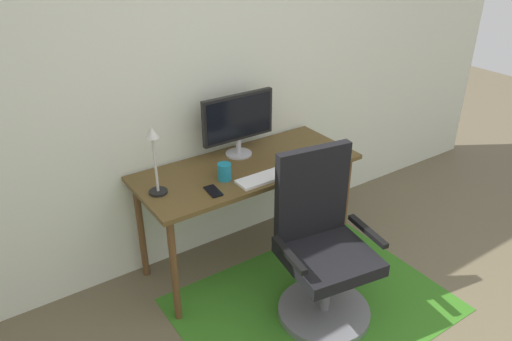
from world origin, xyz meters
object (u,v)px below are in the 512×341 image
object	(u,v)px
monitor	(238,120)
keyboard	(269,176)
coffee_cup	(224,172)
office_chair	(322,256)
desk_lamp	(154,154)
computer_mouse	(302,161)
cell_phone	(213,191)
desk	(247,176)

from	to	relation	value
monitor	keyboard	world-z (taller)	monitor
monitor	coffee_cup	distance (m)	0.41
office_chair	desk_lamp	bearing A→B (deg)	146.09
monitor	computer_mouse	size ratio (longest dim) A/B	5.05
cell_phone	desk_lamp	distance (m)	0.41
monitor	desk_lamp	bearing A→B (deg)	-165.61
monitor	office_chair	world-z (taller)	monitor
cell_phone	office_chair	size ratio (longest dim) A/B	0.13
coffee_cup	desk_lamp	size ratio (longest dim) A/B	0.26
keyboard	computer_mouse	xyz separation A→B (m)	(0.30, 0.04, 0.01)
desk	cell_phone	bearing A→B (deg)	-153.75
desk	coffee_cup	bearing A→B (deg)	-159.73
desk	office_chair	size ratio (longest dim) A/B	1.40
desk	keyboard	size ratio (longest dim) A/B	3.44
desk	monitor	size ratio (longest dim) A/B	2.82
monitor	coffee_cup	world-z (taller)	monitor
coffee_cup	cell_phone	size ratio (longest dim) A/B	0.77
computer_mouse	desk_lamp	distance (m)	0.99
monitor	coffee_cup	bearing A→B (deg)	-136.33
coffee_cup	desk_lamp	bearing A→B (deg)	169.10
monitor	office_chair	distance (m)	1.03
desk	desk_lamp	xyz separation A→B (m)	(-0.63, -0.00, 0.34)
desk	cell_phone	world-z (taller)	cell_phone
cell_phone	desk	bearing A→B (deg)	30.55
desk	cell_phone	size ratio (longest dim) A/B	10.56
monitor	computer_mouse	distance (m)	0.50
keyboard	computer_mouse	distance (m)	0.30
office_chair	computer_mouse	bearing A→B (deg)	74.38
desk	coffee_cup	size ratio (longest dim) A/B	13.74
cell_phone	office_chair	bearing A→B (deg)	-43.60
desk	desk_lamp	distance (m)	0.71
keyboard	cell_phone	xyz separation A→B (m)	(-0.38, 0.04, -0.00)
computer_mouse	cell_phone	distance (m)	0.68
computer_mouse	desk_lamp	xyz separation A→B (m)	(-0.95, 0.17, 0.24)
office_chair	cell_phone	bearing A→B (deg)	141.02
coffee_cup	monitor	bearing A→B (deg)	43.67
cell_phone	desk_lamp	xyz separation A→B (m)	(-0.27, 0.17, 0.25)
desk_lamp	office_chair	distance (m)	1.15
monitor	computer_mouse	xyz separation A→B (m)	(0.28, -0.34, -0.24)
monitor	cell_phone	world-z (taller)	monitor
computer_mouse	coffee_cup	distance (m)	0.55
desk	monitor	distance (m)	0.38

